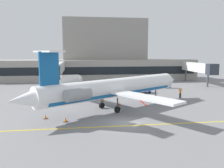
% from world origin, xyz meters
% --- Properties ---
extents(ground, '(120.00, 120.00, 0.11)m').
position_xyz_m(ground, '(0.00, -0.00, -0.05)').
color(ground, slate).
extents(terminal_building, '(62.87, 11.46, 18.91)m').
position_xyz_m(terminal_building, '(0.20, 46.10, 6.62)').
color(terminal_building, gray).
rests_on(terminal_building, ground).
extents(jet_bridge_west, '(2.40, 23.81, 6.05)m').
position_xyz_m(jet_bridge_west, '(-10.55, 27.32, 4.69)').
color(jet_bridge_west, silver).
rests_on(jet_bridge_west, ground).
extents(jet_bridge_east, '(2.40, 16.32, 5.78)m').
position_xyz_m(jet_bridge_east, '(25.75, 31.14, 4.40)').
color(jet_bridge_east, silver).
rests_on(jet_bridge_east, ground).
extents(regional_jet, '(27.01, 20.84, 8.71)m').
position_xyz_m(regional_jet, '(-0.83, 6.62, 3.27)').
color(regional_jet, white).
rests_on(regional_jet, ground).
extents(baggage_tug, '(4.12, 2.63, 1.89)m').
position_xyz_m(baggage_tug, '(2.18, 28.01, 0.87)').
color(baggage_tug, silver).
rests_on(baggage_tug, ground).
extents(pushback_tractor, '(2.78, 3.29, 2.16)m').
position_xyz_m(pushback_tractor, '(14.22, 26.35, 0.98)').
color(pushback_tractor, '#19389E').
rests_on(pushback_tractor, ground).
extents(belt_loader, '(2.83, 3.27, 2.07)m').
position_xyz_m(belt_loader, '(7.47, 20.23, 0.93)').
color(belt_loader, '#1E4CB2').
rests_on(belt_loader, ground).
extents(fuel_tank, '(6.43, 3.18, 2.88)m').
position_xyz_m(fuel_tank, '(-8.22, 32.16, 1.59)').
color(fuel_tank, white).
rests_on(fuel_tank, ground).
extents(marshaller, '(0.61, 0.69, 1.96)m').
position_xyz_m(marshaller, '(12.85, 13.55, 1.00)').
color(marshaller, '#191E33').
rests_on(marshaller, ground).
extents(safety_cone_alpha, '(0.47, 0.47, 0.55)m').
position_xyz_m(safety_cone_alpha, '(-7.54, 1.32, 0.25)').
color(safety_cone_alpha, orange).
rests_on(safety_cone_alpha, ground).
extents(safety_cone_bravo, '(0.47, 0.47, 0.55)m').
position_xyz_m(safety_cone_bravo, '(0.54, 9.37, 0.25)').
color(safety_cone_bravo, orange).
rests_on(safety_cone_bravo, ground).
extents(safety_cone_charlie, '(0.47, 0.47, 0.55)m').
position_xyz_m(safety_cone_charlie, '(-10.17, 3.00, 0.25)').
color(safety_cone_charlie, orange).
rests_on(safety_cone_charlie, ground).
extents(safety_cone_delta, '(0.47, 0.47, 0.55)m').
position_xyz_m(safety_cone_delta, '(-1.80, 12.77, 0.25)').
color(safety_cone_delta, orange).
rests_on(safety_cone_delta, ground).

